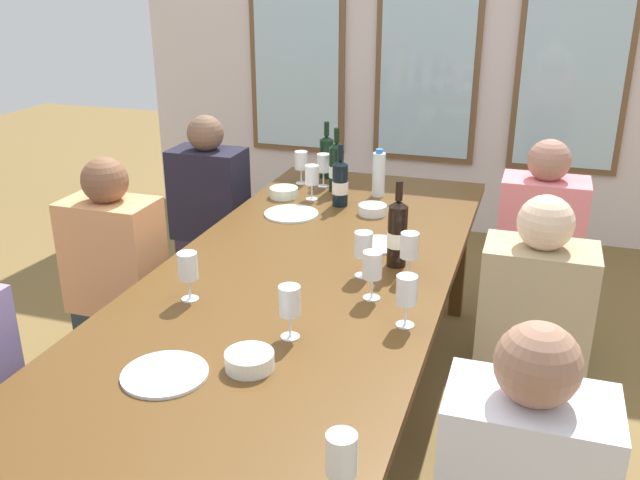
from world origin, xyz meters
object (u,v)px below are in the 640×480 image
at_px(wine_glass_1, 406,293).
at_px(wine_glass_8, 341,458).
at_px(white_plate_1, 165,374).
at_px(water_bottle, 379,174).
at_px(wine_bottle_0, 340,183).
at_px(wine_glass_9, 188,267).
at_px(wine_glass_5, 301,161).
at_px(wine_glass_0, 312,176).
at_px(wine_glass_2, 363,246).
at_px(seated_person_2, 211,222).
at_px(wine_bottle_1, 397,233).
at_px(tasting_bowl_0, 284,192).
at_px(wine_glass_3, 409,248).
at_px(tasting_bowl_1, 372,210).
at_px(wine_glass_7, 372,268).
at_px(white_plate_2, 291,214).
at_px(white_plate_0, 380,245).
at_px(wine_bottle_2, 327,157).
at_px(wine_bottle_3, 336,167).
at_px(dining_table, 304,284).
at_px(tasting_bowl_2, 250,360).
at_px(seated_person_3, 537,262).
at_px(seated_person_5, 530,350).
at_px(wine_glass_6, 323,165).
at_px(wine_glass_4, 290,304).
at_px(seated_person_4, 118,291).

xyz_separation_m(wine_glass_1, wine_glass_8, (0.03, -0.82, 0.00)).
distance_m(white_plate_1, water_bottle, 1.81).
xyz_separation_m(wine_bottle_0, water_bottle, (0.14, 0.21, -0.00)).
bearing_deg(wine_glass_9, wine_glass_5, 93.68).
relative_size(wine_glass_0, wine_glass_2, 1.00).
bearing_deg(seated_person_2, wine_bottle_1, -32.50).
relative_size(tasting_bowl_0, water_bottle, 0.59).
bearing_deg(wine_glass_1, wine_glass_9, -176.71).
bearing_deg(wine_bottle_0, wine_glass_3, -56.67).
xyz_separation_m(wine_glass_5, wine_glass_9, (0.09, -1.43, 0.00)).
relative_size(wine_bottle_1, water_bottle, 1.41).
xyz_separation_m(tasting_bowl_1, wine_glass_7, (0.21, -0.86, 0.09)).
bearing_deg(wine_glass_3, white_plate_2, 141.32).
relative_size(white_plate_0, wine_bottle_1, 0.61).
xyz_separation_m(wine_bottle_2, wine_bottle_3, (0.12, -0.22, 0.01)).
bearing_deg(dining_table, wine_glass_5, 109.80).
height_order(white_plate_0, wine_bottle_3, wine_bottle_3).
distance_m(white_plate_2, wine_glass_7, 0.94).
height_order(tasting_bowl_2, wine_glass_5, wine_glass_5).
distance_m(seated_person_3, seated_person_5, 0.85).
bearing_deg(wine_bottle_2, wine_glass_6, -78.20).
xyz_separation_m(white_plate_1, seated_person_2, (-0.71, 1.71, -0.22)).
bearing_deg(wine_glass_4, white_plate_2, 109.88).
bearing_deg(wine_bottle_1, seated_person_2, 147.50).
relative_size(wine_glass_1, wine_glass_3, 1.00).
xyz_separation_m(wine_bottle_2, wine_glass_5, (-0.09, -0.15, 0.00)).
distance_m(white_plate_2, water_bottle, 0.53).
relative_size(tasting_bowl_1, tasting_bowl_2, 0.92).
distance_m(wine_bottle_0, water_bottle, 0.25).
bearing_deg(white_plate_1, seated_person_5, 40.62).
relative_size(wine_bottle_2, wine_glass_2, 1.77).
height_order(wine_bottle_0, wine_glass_8, wine_bottle_0).
relative_size(white_plate_1, seated_person_3, 0.22).
distance_m(wine_glass_3, wine_glass_4, 0.62).
distance_m(white_plate_1, tasting_bowl_2, 0.24).
height_order(white_plate_0, wine_bottle_2, wine_bottle_2).
bearing_deg(wine_glass_2, seated_person_3, 54.14).
xyz_separation_m(wine_glass_4, wine_glass_7, (0.18, 0.34, -0.00)).
bearing_deg(wine_glass_0, wine_glass_1, -58.65).
relative_size(dining_table, wine_glass_7, 15.71).
bearing_deg(seated_person_5, seated_person_4, -179.23).
bearing_deg(white_plate_0, seated_person_2, 151.86).
relative_size(white_plate_2, wine_glass_5, 1.45).
bearing_deg(water_bottle, seated_person_3, -7.94).
relative_size(wine_glass_4, wine_glass_8, 1.00).
bearing_deg(dining_table, wine_glass_1, -34.70).
xyz_separation_m(white_plate_0, wine_bottle_2, (-0.51, 0.89, 0.11)).
bearing_deg(wine_glass_6, wine_glass_0, -86.80).
xyz_separation_m(white_plate_0, wine_glass_2, (0.01, -0.31, 0.12)).
relative_size(white_plate_1, wine_glass_7, 1.41).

